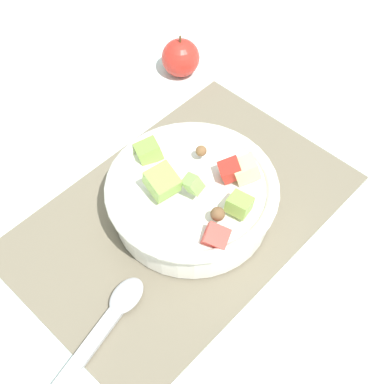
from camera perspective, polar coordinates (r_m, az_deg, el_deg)
ground_plane at (r=0.78m, az=-0.93°, el=-2.40°), size 2.40×2.40×0.00m
placemat at (r=0.78m, az=-0.93°, el=-2.28°), size 0.48×0.32×0.01m
salad_bowl at (r=0.75m, az=0.03°, el=-0.36°), size 0.24×0.24×0.10m
serving_spoon at (r=0.70m, az=-9.24°, el=-13.78°), size 0.23×0.07×0.01m
whole_apple at (r=0.97m, az=-1.21°, el=13.94°), size 0.07×0.07×0.08m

